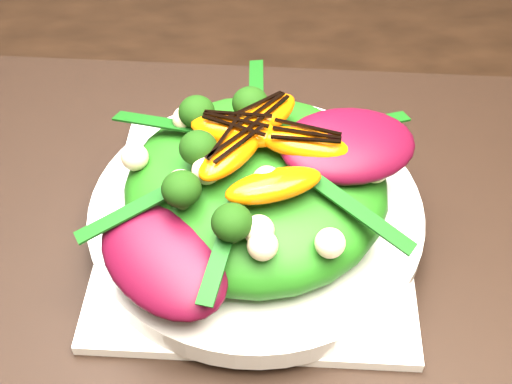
{
  "coord_description": "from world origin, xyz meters",
  "views": [
    {
      "loc": [
        -0.04,
        -0.44,
        1.16
      ],
      "look_at": [
        -0.03,
        -0.11,
        0.8
      ],
      "focal_mm": 48.0,
      "sensor_mm": 36.0,
      "label": 1
    }
  ],
  "objects_px": {
    "placemat": "(256,231)",
    "lettuce_mound": "(256,187)",
    "orange_segment": "(248,132)",
    "plate_base": "(256,225)",
    "salad_bowl": "(256,214)",
    "dining_table": "(285,155)"
  },
  "relations": [
    {
      "from": "placemat",
      "to": "lettuce_mound",
      "type": "xyz_separation_m",
      "value": [
        -0.0,
        0.0,
        0.05
      ]
    },
    {
      "from": "orange_segment",
      "to": "placemat",
      "type": "bearing_deg",
      "value": -69.85
    },
    {
      "from": "placemat",
      "to": "orange_segment",
      "type": "bearing_deg",
      "value": 110.15
    },
    {
      "from": "plate_base",
      "to": "lettuce_mound",
      "type": "bearing_deg",
      "value": 63.43
    },
    {
      "from": "salad_bowl",
      "to": "lettuce_mound",
      "type": "height_order",
      "value": "lettuce_mound"
    },
    {
      "from": "plate_base",
      "to": "lettuce_mound",
      "type": "distance_m",
      "value": 0.04
    },
    {
      "from": "plate_base",
      "to": "salad_bowl",
      "type": "bearing_deg",
      "value": 63.43
    },
    {
      "from": "plate_base",
      "to": "orange_segment",
      "type": "relative_size",
      "value": 3.53
    },
    {
      "from": "dining_table",
      "to": "orange_segment",
      "type": "bearing_deg",
      "value": -110.47
    },
    {
      "from": "lettuce_mound",
      "to": "salad_bowl",
      "type": "bearing_deg",
      "value": 0.0
    },
    {
      "from": "lettuce_mound",
      "to": "orange_segment",
      "type": "bearing_deg",
      "value": 110.15
    },
    {
      "from": "dining_table",
      "to": "salad_bowl",
      "type": "distance_m",
      "value": 0.12
    },
    {
      "from": "plate_base",
      "to": "placemat",
      "type": "bearing_deg",
      "value": 45.0
    },
    {
      "from": "plate_base",
      "to": "salad_bowl",
      "type": "height_order",
      "value": "salad_bowl"
    },
    {
      "from": "salad_bowl",
      "to": "orange_segment",
      "type": "bearing_deg",
      "value": 110.15
    },
    {
      "from": "placemat",
      "to": "plate_base",
      "type": "xyz_separation_m",
      "value": [
        -0.0,
        -0.0,
        0.01
      ]
    },
    {
      "from": "dining_table",
      "to": "lettuce_mound",
      "type": "bearing_deg",
      "value": -105.1
    },
    {
      "from": "salad_bowl",
      "to": "orange_segment",
      "type": "xyz_separation_m",
      "value": [
        -0.01,
        0.01,
        0.07
      ]
    },
    {
      "from": "lettuce_mound",
      "to": "orange_segment",
      "type": "xyz_separation_m",
      "value": [
        -0.01,
        0.01,
        0.04
      ]
    },
    {
      "from": "dining_table",
      "to": "placemat",
      "type": "xyz_separation_m",
      "value": [
        -0.03,
        -0.11,
        0.02
      ]
    },
    {
      "from": "plate_base",
      "to": "salad_bowl",
      "type": "xyz_separation_m",
      "value": [
        0.0,
        0.0,
        0.01
      ]
    },
    {
      "from": "plate_base",
      "to": "dining_table",
      "type": "bearing_deg",
      "value": 74.9
    }
  ]
}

